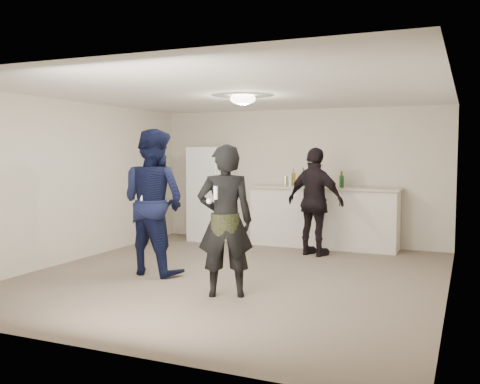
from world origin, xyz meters
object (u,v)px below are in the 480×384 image
at_px(counter, 323,218).
at_px(spectator, 315,202).
at_px(shaker, 286,181).
at_px(man, 153,202).
at_px(woman, 225,221).
at_px(fridge, 211,194).

xyz_separation_m(counter, spectator, (0.07, -0.80, 0.37)).
distance_m(shaker, man, 3.21).
bearing_deg(woman, shaker, -107.20).
relative_size(fridge, spectator, 1.01).
distance_m(woman, spectator, 2.87).
bearing_deg(spectator, man, 69.37).
distance_m(counter, woman, 3.67).
xyz_separation_m(counter, fridge, (-2.21, -0.07, 0.38)).
relative_size(counter, shaker, 15.29).
distance_m(counter, spectator, 0.88).
bearing_deg(fridge, counter, 1.81).
bearing_deg(shaker, spectator, -47.99).
bearing_deg(man, spectator, -121.02).
bearing_deg(counter, man, -119.54).
relative_size(shaker, spectator, 0.10).
height_order(man, woman, man).
height_order(woman, spectator, woman).
relative_size(fridge, woman, 1.00).
height_order(fridge, spectator, fridge).
xyz_separation_m(shaker, man, (-0.93, -3.07, -0.16)).
height_order(shaker, man, man).
height_order(fridge, man, man).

